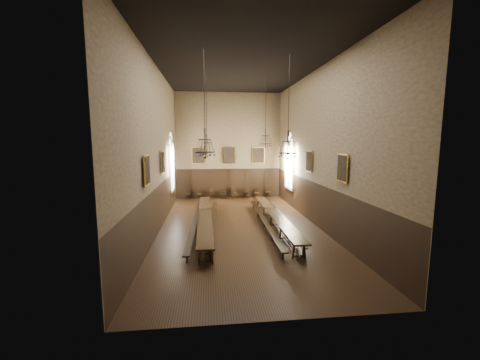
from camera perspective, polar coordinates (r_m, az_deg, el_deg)
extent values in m
cube|color=black|center=(17.20, -0.07, -9.12)|extent=(9.00, 18.00, 0.02)
cube|color=black|center=(16.96, -0.07, 21.49)|extent=(9.00, 18.00, 0.02)
cube|color=#897854|center=(25.45, -2.24, 6.62)|extent=(9.00, 0.02, 9.00)
cube|color=#897854|center=(7.58, 7.21, 4.21)|extent=(9.00, 0.02, 9.00)
cube|color=#897854|center=(16.61, -15.81, 5.81)|extent=(0.02, 18.00, 9.00)
cube|color=#897854|center=(17.54, 14.83, 5.92)|extent=(0.02, 18.00, 9.00)
cube|color=black|center=(16.66, -6.77, -6.87)|extent=(0.86, 10.62, 0.07)
cube|color=black|center=(17.11, 6.80, -6.56)|extent=(0.78, 10.31, 0.07)
cube|color=black|center=(16.85, -8.72, -8.00)|extent=(0.58, 10.12, 0.05)
cube|color=black|center=(17.04, -5.21, -7.75)|extent=(0.77, 10.21, 0.05)
cube|color=black|center=(17.14, 4.70, -7.66)|extent=(0.53, 10.25, 0.05)
cube|color=black|center=(17.29, 8.70, -7.76)|extent=(0.87, 9.00, 0.05)
cube|color=black|center=(25.40, -10.10, -2.75)|extent=(0.49, 0.49, 0.05)
cube|color=black|center=(25.52, -10.09, -2.16)|extent=(0.39, 0.14, 0.47)
cube|color=black|center=(25.36, -7.79, -2.73)|extent=(0.40, 0.40, 0.05)
cube|color=black|center=(25.48, -7.79, -2.16)|extent=(0.39, 0.05, 0.46)
cube|color=black|center=(25.26, -5.44, -2.70)|extent=(0.50, 0.50, 0.05)
cube|color=black|center=(25.39, -5.45, -2.10)|extent=(0.40, 0.15, 0.48)
cube|color=black|center=(25.30, -3.23, -2.72)|extent=(0.42, 0.42, 0.05)
cube|color=black|center=(25.42, -3.25, -2.16)|extent=(0.38, 0.09, 0.45)
cube|color=black|center=(25.38, -1.12, -2.49)|extent=(0.56, 0.56, 0.05)
cube|color=black|center=(25.53, -1.16, -1.81)|extent=(0.45, 0.16, 0.54)
cube|color=black|center=(25.50, 1.21, -2.44)|extent=(0.50, 0.50, 0.05)
cube|color=black|center=(25.65, 1.15, -1.77)|extent=(0.46, 0.09, 0.54)
cube|color=black|center=(25.66, 3.29, -2.55)|extent=(0.46, 0.46, 0.05)
cube|color=black|center=(25.79, 3.23, -1.98)|extent=(0.39, 0.11, 0.46)
cube|color=black|center=(25.85, 5.40, -2.36)|extent=(0.46, 0.46, 0.05)
cube|color=black|center=(25.99, 5.33, -1.71)|extent=(0.45, 0.06, 0.53)
cylinder|color=black|center=(18.55, -6.56, 14.48)|extent=(0.03, 0.03, 3.65)
torus|color=black|center=(18.43, -6.42, 5.35)|extent=(0.90, 0.90, 0.05)
torus|color=black|center=(18.42, -6.45, 7.17)|extent=(0.57, 0.57, 0.04)
cylinder|color=black|center=(18.42, -6.44, 6.84)|extent=(0.06, 0.06, 1.28)
cylinder|color=black|center=(19.38, 5.05, 14.77)|extent=(0.03, 0.03, 3.27)
torus|color=black|center=(19.22, 4.96, 6.99)|extent=(0.80, 0.80, 0.05)
torus|color=black|center=(19.23, 4.98, 8.54)|extent=(0.51, 0.51, 0.04)
cylinder|color=black|center=(19.22, 4.97, 8.26)|extent=(0.06, 0.06, 1.13)
cylinder|color=black|center=(13.89, -6.97, 17.18)|extent=(0.03, 0.03, 3.47)
torus|color=black|center=(13.70, -6.78, 5.35)|extent=(0.90, 0.90, 0.05)
torus|color=black|center=(13.69, -6.82, 7.79)|extent=(0.57, 0.57, 0.04)
cylinder|color=black|center=(13.69, -6.81, 7.35)|extent=(0.06, 0.06, 1.27)
cylinder|color=black|center=(14.82, 9.49, 16.37)|extent=(0.03, 0.03, 3.55)
torus|color=black|center=(14.66, 9.24, 5.14)|extent=(0.90, 0.90, 0.05)
torus|color=black|center=(14.65, 9.29, 7.42)|extent=(0.57, 0.57, 0.04)
cylinder|color=black|center=(14.65, 9.28, 7.01)|extent=(0.06, 0.06, 1.27)
cube|color=gold|center=(25.30, -8.11, 4.73)|extent=(1.10, 0.12, 1.40)
cube|color=black|center=(25.30, -8.11, 4.73)|extent=(0.98, 0.02, 1.28)
cube|color=gold|center=(25.35, -2.21, 4.80)|extent=(1.10, 0.12, 1.40)
cube|color=black|center=(25.35, -2.21, 4.80)|extent=(0.98, 0.02, 1.28)
cube|color=gold|center=(25.66, 3.61, 4.83)|extent=(1.10, 0.12, 1.40)
cube|color=black|center=(25.66, 3.61, 4.83)|extent=(0.98, 0.02, 1.28)
cube|color=gold|center=(17.62, -14.76, 3.32)|extent=(0.12, 1.00, 1.30)
cube|color=black|center=(17.62, -14.76, 3.32)|extent=(0.02, 0.88, 1.18)
cube|color=gold|center=(13.20, -17.64, 1.86)|extent=(0.12, 1.00, 1.30)
cube|color=black|center=(13.20, -17.64, 1.86)|extent=(0.02, 0.88, 1.18)
cube|color=gold|center=(18.47, 13.26, 3.56)|extent=(0.12, 1.00, 1.30)
cube|color=black|center=(18.47, 13.26, 3.56)|extent=(0.02, 0.88, 1.18)
cube|color=gold|center=(14.31, 19.23, 2.21)|extent=(0.12, 1.00, 1.30)
cube|color=black|center=(14.31, 19.23, 2.21)|extent=(0.02, 0.88, 1.18)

